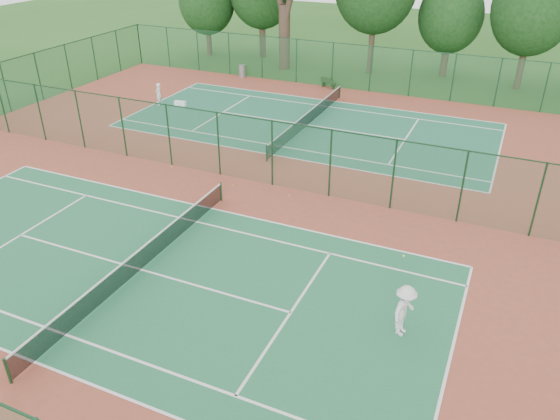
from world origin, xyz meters
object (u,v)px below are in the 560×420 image
object	(u,v)px
bench	(328,83)
kit_bag	(180,103)
player_near	(405,311)
player_far	(159,94)
trash_bin	(242,71)

from	to	relation	value
bench	kit_bag	distance (m)	11.87
player_near	player_far	size ratio (longest dim) A/B	1.19
player_far	bench	size ratio (longest dim) A/B	1.15
player_near	trash_bin	size ratio (longest dim) A/B	1.87
player_near	bench	world-z (taller)	player_near
bench	kit_bag	world-z (taller)	bench
player_far	bench	distance (m)	13.25
player_near	player_far	world-z (taller)	player_near
player_far	player_near	bearing A→B (deg)	46.15
player_near	player_far	xyz separation A→B (m)	(-21.59, 16.98, -0.15)
player_far	kit_bag	bearing A→B (deg)	104.31
player_far	bench	xyz separation A→B (m)	(9.71, 9.01, -0.38)
player_far	bench	bearing A→B (deg)	127.22
trash_bin	bench	world-z (taller)	trash_bin
bench	kit_bag	size ratio (longest dim) A/B	1.62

